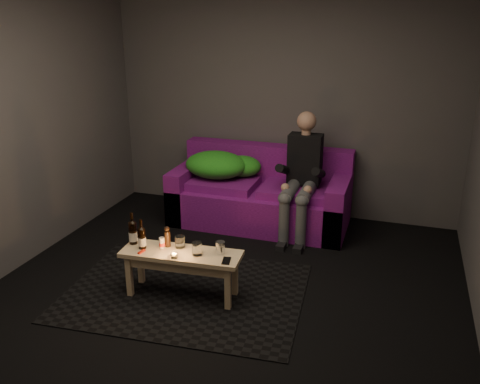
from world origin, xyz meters
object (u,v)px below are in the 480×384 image
object	(u,v)px
sofa	(261,197)
beer_bottle_a	(133,232)
beer_bottle_b	(142,238)
steel_cup	(220,248)
person	(301,173)
coffee_table	(182,260)

from	to	relation	value
sofa	beer_bottle_a	world-z (taller)	sofa
beer_bottle_a	beer_bottle_b	distance (m)	0.13
beer_bottle_a	steel_cup	distance (m)	0.77
beer_bottle_a	steel_cup	xyz separation A→B (m)	(0.77, 0.05, -0.05)
person	beer_bottle_a	size ratio (longest dim) A/B	4.62
coffee_table	steel_cup	xyz separation A→B (m)	(0.32, 0.08, 0.13)
coffee_table	steel_cup	distance (m)	0.35
sofa	coffee_table	xyz separation A→B (m)	(-0.19, -1.75, 0.03)
person	beer_bottle_a	distance (m)	1.93
beer_bottle_b	beer_bottle_a	bearing A→B (deg)	154.14
beer_bottle_b	steel_cup	distance (m)	0.66
sofa	coffee_table	distance (m)	1.76
sofa	steel_cup	bearing A→B (deg)	-85.66
sofa	steel_cup	size ratio (longest dim) A/B	18.67
sofa	coffee_table	bearing A→B (deg)	-96.20
person	beer_bottle_b	bearing A→B (deg)	-121.81
sofa	beer_bottle_b	size ratio (longest dim) A/B	7.53
coffee_table	person	bearing A→B (deg)	67.14
coffee_table	beer_bottle_a	distance (m)	0.49
beer_bottle_a	beer_bottle_b	world-z (taller)	beer_bottle_a
coffee_table	beer_bottle_b	world-z (taller)	beer_bottle_b
beer_bottle_b	steel_cup	size ratio (longest dim) A/B	2.48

